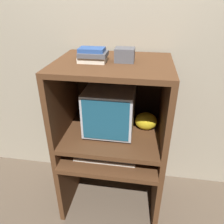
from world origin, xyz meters
TOP-DOWN VIEW (x-y plane):
  - wall_back at (0.00, 0.72)m, footprint 6.00×0.06m
  - desk_base at (0.00, 0.29)m, footprint 0.83×0.69m
  - desk_monitor_shelf at (0.00, 0.33)m, footprint 0.83×0.66m
  - hutch_upper at (0.00, 0.36)m, footprint 0.83×0.66m
  - crt_monitor at (-0.03, 0.38)m, footprint 0.37×0.46m
  - keyboard at (-0.03, 0.15)m, footprint 0.48×0.14m
  - mouse at (0.26, 0.13)m, footprint 0.06×0.04m
  - snack_bag at (0.26, 0.40)m, footprint 0.18×0.13m
  - book_stack at (-0.14, 0.30)m, footprint 0.20×0.15m
  - storage_box at (0.08, 0.34)m, footprint 0.13×0.11m

SIDE VIEW (x-z plane):
  - desk_base at x=0.00m, z-range 0.07..0.69m
  - keyboard at x=-0.03m, z-range 0.62..0.64m
  - mouse at x=0.26m, z-range 0.62..0.65m
  - desk_monitor_shelf at x=0.00m, z-range 0.66..0.80m
  - snack_bag at x=0.26m, z-range 0.76..0.91m
  - crt_monitor at x=-0.03m, z-range 0.77..1.14m
  - hutch_upper at x=0.00m, z-range 0.85..1.43m
  - wall_back at x=0.00m, z-range 0.00..2.60m
  - storage_box at x=0.08m, z-range 1.34..1.43m
  - book_stack at x=-0.14m, z-range 1.34..1.43m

